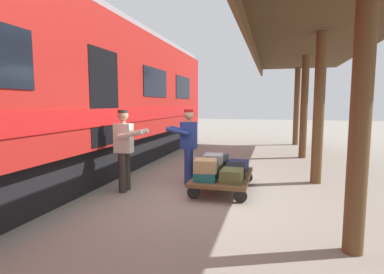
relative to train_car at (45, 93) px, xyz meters
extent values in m
plane|color=gray|center=(-3.74, 0.00, -2.06)|extent=(60.00, 60.00, 0.00)
cylinder|color=brown|center=(-5.89, -8.48, -0.36)|extent=(0.24, 0.24, 3.40)
cylinder|color=brown|center=(-5.89, -5.09, -0.36)|extent=(0.24, 0.24, 3.40)
cylinder|color=brown|center=(-5.89, -1.70, -0.36)|extent=(0.24, 0.24, 3.40)
cylinder|color=brown|center=(-5.89, 1.70, -0.36)|extent=(0.24, 0.24, 3.40)
cube|color=#432E1A|center=(-5.89, 0.00, 1.42)|extent=(3.20, 17.76, 0.16)
cube|color=brown|center=(-4.34, 0.00, 1.19)|extent=(0.08, 17.76, 0.30)
cube|color=#B21E19|center=(0.00, 0.00, 0.29)|extent=(3.00, 16.15, 2.90)
cube|color=black|center=(0.00, 0.00, -1.61)|extent=(2.55, 15.34, 0.90)
cube|color=#99999E|center=(0.00, 0.00, 1.84)|extent=(2.76, 15.83, 0.20)
cube|color=red|center=(-1.51, 0.00, -0.51)|extent=(0.03, 15.83, 0.36)
cube|color=black|center=(-1.51, -5.65, 0.39)|extent=(0.02, 1.78, 0.84)
cube|color=black|center=(-1.51, -2.83, 0.39)|extent=(0.02, 1.78, 0.84)
cube|color=black|center=(-1.45, 0.00, -0.11)|extent=(0.12, 1.10, 2.00)
cube|color=brown|center=(-3.91, -0.58, -1.77)|extent=(1.12, 1.86, 0.07)
cylinder|color=black|center=(-4.36, 0.17, -1.93)|extent=(0.26, 0.05, 0.26)
cylinder|color=black|center=(-3.46, 0.17, -1.93)|extent=(0.26, 0.05, 0.26)
cylinder|color=black|center=(-4.36, -1.32, -1.93)|extent=(0.26, 0.05, 0.26)
cylinder|color=black|center=(-3.46, -1.32, -1.93)|extent=(0.26, 0.05, 0.26)
cube|color=brown|center=(-4.16, -0.07, -1.62)|extent=(0.42, 0.50, 0.24)
cube|color=beige|center=(-3.65, -0.58, -1.62)|extent=(0.41, 0.47, 0.22)
cube|color=black|center=(-4.16, -0.58, -1.62)|extent=(0.47, 0.64, 0.23)
cube|color=gold|center=(-3.65, -1.09, -1.63)|extent=(0.50, 0.67, 0.20)
cube|color=navy|center=(-4.16, -1.09, -1.62)|extent=(0.46, 0.51, 0.22)
cube|color=#1E666B|center=(-3.65, -0.07, -1.65)|extent=(0.44, 0.53, 0.17)
cube|color=#4C515B|center=(-3.69, -1.06, -1.45)|extent=(0.49, 0.45, 0.16)
cube|color=#9EA0A5|center=(-3.69, -0.60, -1.41)|extent=(0.43, 0.52, 0.21)
cube|color=tan|center=(-3.64, -0.03, -1.44)|extent=(0.51, 0.50, 0.24)
cylinder|color=navy|center=(-3.07, -0.95, -1.65)|extent=(0.16, 0.16, 0.82)
cylinder|color=navy|center=(-3.08, -0.75, -1.65)|extent=(0.16, 0.16, 0.82)
cube|color=navy|center=(-3.07, -0.85, -0.94)|extent=(0.37, 0.24, 0.60)
cylinder|color=tan|center=(-3.07, -0.85, -0.61)|extent=(0.09, 0.09, 0.06)
sphere|color=tan|center=(-3.07, -0.85, -0.47)|extent=(0.22, 0.22, 0.22)
cylinder|color=#A51919|center=(-3.07, -0.85, -0.39)|extent=(0.21, 0.21, 0.06)
cylinder|color=navy|center=(-2.84, -1.00, -0.84)|extent=(0.53, 0.13, 0.21)
cylinder|color=navy|center=(-2.86, -0.68, -0.84)|extent=(0.53, 0.13, 0.21)
cylinder|color=#332D28|center=(-1.93, 0.14, -1.65)|extent=(0.16, 0.16, 0.82)
cylinder|color=#332D28|center=(-1.92, -0.06, -1.65)|extent=(0.16, 0.16, 0.82)
cube|color=silver|center=(-1.92, 0.04, -0.94)|extent=(0.37, 0.23, 0.60)
cylinder|color=tan|center=(-1.92, 0.04, -0.61)|extent=(0.09, 0.09, 0.06)
sphere|color=tan|center=(-1.92, 0.04, -0.47)|extent=(0.22, 0.22, 0.22)
cylinder|color=#332D28|center=(-1.92, 0.04, -0.39)|extent=(0.21, 0.21, 0.06)
cylinder|color=silver|center=(-2.15, 0.20, -0.84)|extent=(0.53, 0.12, 0.21)
cylinder|color=silver|center=(-2.14, -0.12, -0.84)|extent=(0.53, 0.12, 0.21)
camera|label=1|loc=(-4.90, 5.63, -0.23)|focal=28.14mm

